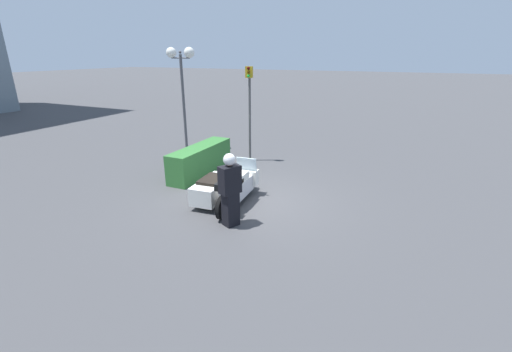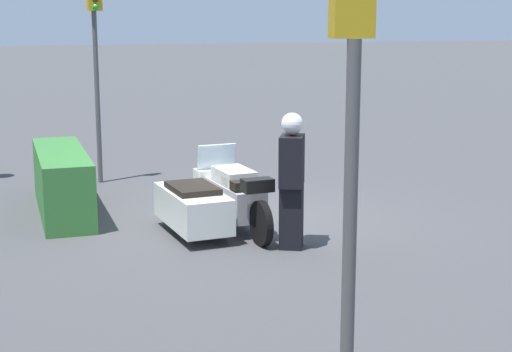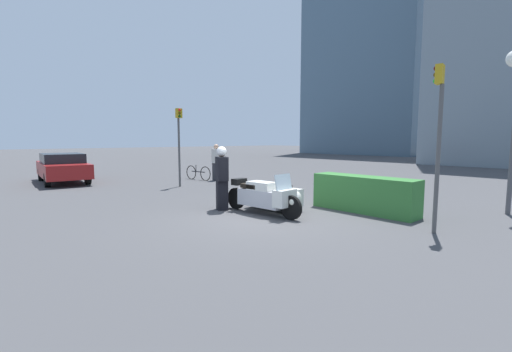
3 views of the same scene
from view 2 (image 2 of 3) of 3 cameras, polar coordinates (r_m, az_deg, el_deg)
ground_plane at (r=12.03m, az=-1.11°, el=-3.27°), size 160.00×160.00×0.00m
police_motorcycle at (r=11.42m, az=-3.38°, el=-1.71°), size 2.63×1.37×1.15m
officer_rider at (r=10.45m, az=2.61°, el=-0.10°), size 0.58×0.49×1.83m
hedge_bush_curbside at (r=12.77m, az=-13.91°, el=-0.43°), size 2.98×0.73×1.01m
traffic_light_near at (r=14.78m, az=-11.55°, el=8.43°), size 0.22×0.28×3.58m
traffic_light_far at (r=4.95m, az=6.85°, el=1.36°), size 0.23×0.27×3.33m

